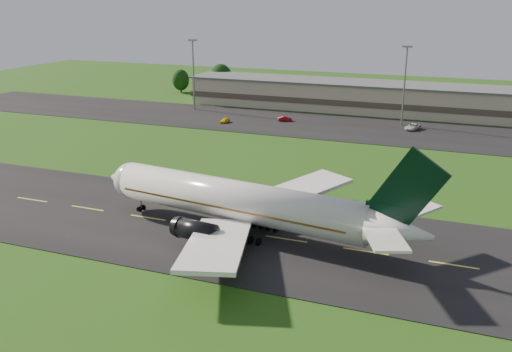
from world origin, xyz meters
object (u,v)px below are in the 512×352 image
(airliner, at_px, (243,202))
(service_vehicle_b, at_px, (285,119))
(light_mast_west, at_px, (193,66))
(service_vehicle_c, at_px, (413,127))
(light_mast_centre, at_px, (405,76))
(service_vehicle_a, at_px, (225,120))
(terminal, at_px, (415,100))

(airliner, xyz_separation_m, service_vehicle_b, (-18.40, 73.93, -3.95))
(light_mast_west, relative_size, service_vehicle_c, 3.76)
(light_mast_west, distance_m, service_vehicle_c, 64.58)
(airliner, xyz_separation_m, light_mast_centre, (11.40, 80.11, 8.08))
(airliner, height_order, service_vehicle_b, airliner)
(service_vehicle_b, height_order, service_vehicle_c, service_vehicle_c)
(light_mast_centre, relative_size, service_vehicle_c, 3.76)
(airliner, distance_m, service_vehicle_a, 74.06)
(airliner, xyz_separation_m, service_vehicle_c, (14.73, 75.75, -3.81))
(terminal, distance_m, service_vehicle_a, 54.51)
(light_mast_west, bearing_deg, airliner, -58.76)
(terminal, height_order, service_vehicle_b, terminal)
(service_vehicle_a, bearing_deg, airliner, -58.65)
(airliner, xyz_separation_m, terminal, (12.80, 96.29, -0.67))
(terminal, relative_size, light_mast_west, 7.13)
(light_mast_west, bearing_deg, service_vehicle_a, -40.73)
(light_mast_west, distance_m, light_mast_centre, 60.00)
(terminal, height_order, service_vehicle_a, terminal)
(service_vehicle_b, bearing_deg, service_vehicle_c, -110.10)
(service_vehicle_c, bearing_deg, service_vehicle_b, -159.49)
(terminal, bearing_deg, service_vehicle_c, -84.64)
(light_mast_west, bearing_deg, light_mast_centre, 0.00)
(terminal, height_order, light_mast_centre, light_mast_centre)
(airliner, relative_size, light_mast_centre, 2.51)
(service_vehicle_b, relative_size, service_vehicle_c, 0.69)
(light_mast_west, height_order, service_vehicle_b, light_mast_west)
(light_mast_west, xyz_separation_m, light_mast_centre, (60.00, 0.00, 0.00))
(airliner, distance_m, terminal, 97.14)
(terminal, xyz_separation_m, service_vehicle_b, (-31.21, -22.37, -3.28))
(light_mast_centre, height_order, service_vehicle_b, light_mast_centre)
(light_mast_west, relative_size, service_vehicle_a, 5.70)
(terminal, bearing_deg, light_mast_centre, -94.95)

